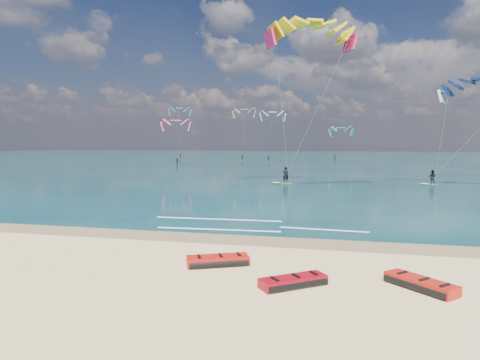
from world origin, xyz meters
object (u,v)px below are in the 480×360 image
packed_kite_left (218,265)px  kitesurfer_main (299,96)px  packed_kite_right (293,286)px  packed_kite_mid (420,289)px  kitesurfer_far (458,124)px

packed_kite_left → kitesurfer_main: kitesurfer_main is taller
packed_kite_right → kitesurfer_main: 34.90m
kitesurfer_main → packed_kite_mid: bearing=-76.7°
packed_kite_left → kitesurfer_far: size_ratio=0.21×
packed_kite_mid → kitesurfer_far: 38.19m
packed_kite_left → kitesurfer_far: (17.46, 35.04, 6.96)m
packed_kite_mid → packed_kite_right: packed_kite_mid is taller
packed_kite_right → kitesurfer_far: bearing=32.0°
packed_kite_left → packed_kite_mid: bearing=-33.6°
packed_kite_mid → packed_kite_right: size_ratio=1.02×
packed_kite_right → kitesurfer_far: 40.15m
kitesurfer_main → packed_kite_left: bearing=-89.7°
kitesurfer_main → kitesurfer_far: 17.72m
packed_kite_left → packed_kite_right: 3.73m
packed_kite_left → kitesurfer_main: bearing=64.5°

